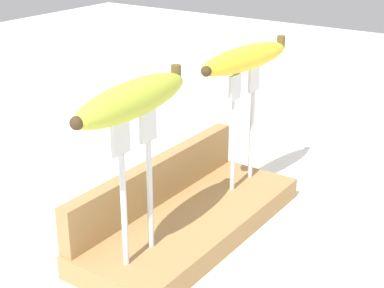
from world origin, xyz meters
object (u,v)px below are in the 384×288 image
at_px(fork_stand_left, 136,175).
at_px(banana_raised_left, 133,99).
at_px(banana_raised_right, 245,58).
at_px(fork_stand_right, 243,117).
at_px(fork_fallen_near, 98,150).

xyz_separation_m(fork_stand_left, banana_raised_left, (-0.00, -0.00, 0.09)).
height_order(fork_stand_left, banana_raised_right, banana_raised_right).
bearing_deg(fork_stand_left, banana_raised_right, 0.00).
relative_size(fork_stand_left, fork_stand_right, 1.01).
bearing_deg(banana_raised_right, fork_stand_left, -180.00).
distance_m(fork_stand_right, fork_fallen_near, 0.34).
relative_size(fork_stand_left, banana_raised_left, 0.91).
xyz_separation_m(fork_stand_left, fork_fallen_near, (0.26, 0.31, -0.13)).
distance_m(fork_stand_left, banana_raised_right, 0.25).
bearing_deg(banana_raised_right, fork_fallen_near, 85.67).
bearing_deg(fork_stand_left, fork_stand_right, 0.00).
distance_m(banana_raised_right, fork_fallen_near, 0.38).
xyz_separation_m(fork_stand_left, banana_raised_right, (0.24, 0.00, 0.08)).
xyz_separation_m(banana_raised_left, banana_raised_right, (0.24, 0.00, -0.00)).
bearing_deg(fork_stand_right, banana_raised_left, -180.00).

